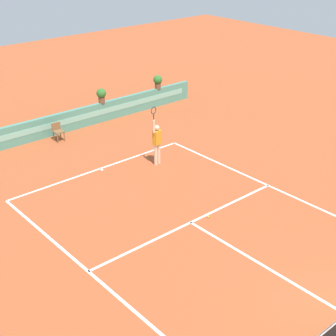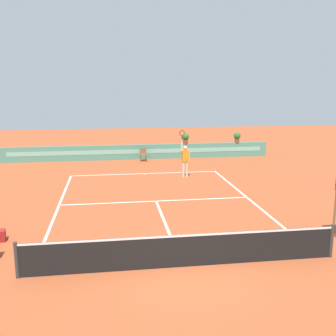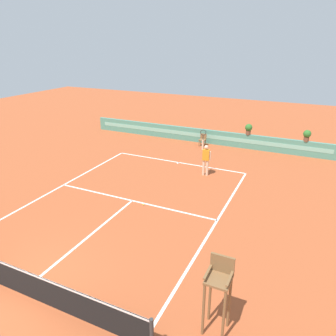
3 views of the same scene
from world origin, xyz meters
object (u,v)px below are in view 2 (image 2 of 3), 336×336
at_px(tennis_player, 185,158).
at_px(tennis_ball_near_baseline, 172,201).
at_px(ball_kid_chair, 143,154).
at_px(potted_plant_right, 185,138).
at_px(potted_plant_far_right, 237,137).

distance_m(tennis_player, tennis_ball_near_baseline, 4.80).
distance_m(ball_kid_chair, potted_plant_right, 3.20).
relative_size(tennis_player, potted_plant_right, 3.57).
bearing_deg(ball_kid_chair, potted_plant_right, 13.81).
height_order(tennis_ball_near_baseline, potted_plant_right, potted_plant_right).
height_order(tennis_player, potted_plant_right, tennis_player).
bearing_deg(tennis_player, potted_plant_far_right, 49.96).
bearing_deg(tennis_player, potted_plant_right, 78.95).
distance_m(tennis_player, potted_plant_right, 5.80).
height_order(ball_kid_chair, tennis_ball_near_baseline, ball_kid_chair).
relative_size(tennis_player, tennis_ball_near_baseline, 38.01).
height_order(tennis_player, tennis_ball_near_baseline, tennis_player).
bearing_deg(tennis_ball_near_baseline, potted_plant_right, 76.03).
xyz_separation_m(potted_plant_far_right, potted_plant_right, (-3.66, 0.00, 0.00)).
xyz_separation_m(tennis_player, potted_plant_right, (1.11, 5.68, 0.36)).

